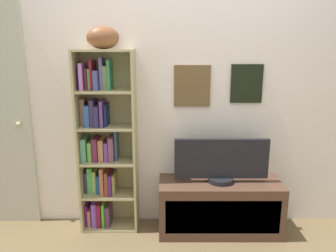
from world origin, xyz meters
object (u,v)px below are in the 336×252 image
Objects in this scene: television at (220,161)px; tv_stand at (219,206)px; football at (102,38)px; bookshelf at (102,146)px.

tv_stand is at bearing -90.00° from television.
tv_stand is at bearing -4.21° from football.
bookshelf is at bearing 174.52° from television.
tv_stand is 0.42m from television.
football is at bearing 175.86° from television.
television is at bearing -5.48° from bookshelf.
football reaches higher than bookshelf.
bookshelf is at bearing 148.62° from football.
football is (0.04, -0.03, 0.91)m from bookshelf.
football is 1.41m from television.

